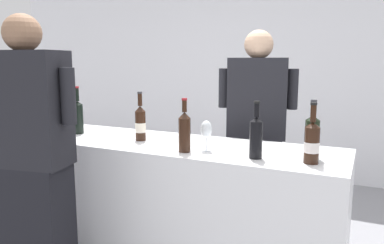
# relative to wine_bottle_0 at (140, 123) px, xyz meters

# --- Properties ---
(wall_back) EXTENTS (8.00, 0.10, 2.80)m
(wall_back) POSITION_rel_wine_bottle_0_xyz_m (0.21, 2.62, 0.36)
(wall_back) COLOR white
(wall_back) RESTS_ON ground_plane
(counter) EXTENTS (2.26, 0.65, 0.92)m
(counter) POSITION_rel_wine_bottle_0_xyz_m (0.21, 0.02, -0.58)
(counter) COLOR white
(counter) RESTS_ON ground_plane
(wine_bottle_0) EXTENTS (0.07, 0.07, 0.33)m
(wine_bottle_0) POSITION_rel_wine_bottle_0_xyz_m (0.00, 0.00, 0.00)
(wine_bottle_0) COLOR black
(wine_bottle_0) RESTS_ON counter
(wine_bottle_1) EXTENTS (0.08, 0.08, 0.33)m
(wine_bottle_1) POSITION_rel_wine_bottle_0_xyz_m (1.12, 0.00, 0.01)
(wine_bottle_1) COLOR black
(wine_bottle_1) RESTS_ON counter
(wine_bottle_2) EXTENTS (0.07, 0.07, 0.32)m
(wine_bottle_2) POSITION_rel_wine_bottle_0_xyz_m (0.42, -0.17, 0.01)
(wine_bottle_2) COLOR black
(wine_bottle_2) RESTS_ON counter
(wine_bottle_3) EXTENTS (0.08, 0.08, 0.35)m
(wine_bottle_3) POSITION_rel_wine_bottle_0_xyz_m (-0.55, 0.01, 0.01)
(wine_bottle_3) COLOR black
(wine_bottle_3) RESTS_ON counter
(wine_bottle_4) EXTENTS (0.08, 0.08, 0.32)m
(wine_bottle_4) POSITION_rel_wine_bottle_0_xyz_m (1.14, -0.10, -0.01)
(wine_bottle_4) COLOR black
(wine_bottle_4) RESTS_ON counter
(wine_bottle_5) EXTENTS (0.07, 0.07, 0.32)m
(wine_bottle_5) POSITION_rel_wine_bottle_0_xyz_m (0.84, -0.13, 0.01)
(wine_bottle_5) COLOR black
(wine_bottle_5) RESTS_ON counter
(wine_glass) EXTENTS (0.07, 0.07, 0.18)m
(wine_glass) POSITION_rel_wine_bottle_0_xyz_m (0.52, -0.08, 0.00)
(wine_glass) COLOR silver
(wine_glass) RESTS_ON counter
(person_server) EXTENTS (0.59, 0.33, 1.68)m
(person_server) POSITION_rel_wine_bottle_0_xyz_m (0.62, 0.69, -0.22)
(person_server) COLOR black
(person_server) RESTS_ON ground_plane
(person_guest) EXTENTS (0.59, 0.32, 1.71)m
(person_guest) POSITION_rel_wine_bottle_0_xyz_m (-0.32, -0.64, -0.21)
(person_guest) COLOR black
(person_guest) RESTS_ON ground_plane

